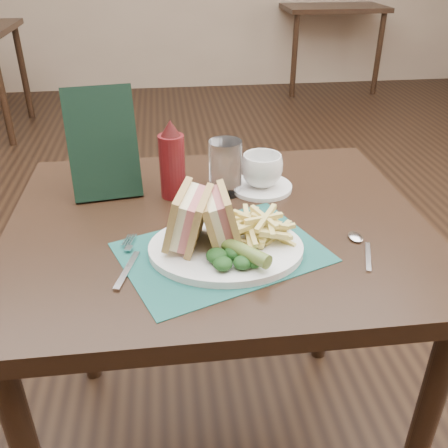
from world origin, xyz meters
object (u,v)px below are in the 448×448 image
object	(u,v)px
placemat	(222,252)
table_main	(218,347)
plate	(226,248)
coffee_cup	(262,170)
sandwich_half_b	(208,218)
drinking_glass	(225,168)
sandwich_half_a	(177,217)
saucer	(261,187)
check_presenter	(103,144)
table_bg_right	(326,47)
ketchup_bottle	(172,159)

from	to	relation	value
placemat	table_main	bearing A→B (deg)	87.74
plate	coffee_cup	distance (m)	0.30
sandwich_half_b	drinking_glass	distance (m)	0.25
placemat	coffee_cup	bearing A→B (deg)	64.56
sandwich_half_a	drinking_glass	distance (m)	0.27
saucer	sandwich_half_b	bearing A→B (deg)	-120.95
plate	coffee_cup	bearing A→B (deg)	71.44
sandwich_half_b	saucer	size ratio (longest dim) A/B	0.72
table_main	coffee_cup	xyz separation A→B (m)	(0.12, 0.14, 0.42)
table_main	check_presenter	bearing A→B (deg)	146.11
drinking_glass	saucer	bearing A→B (deg)	5.96
table_main	plate	world-z (taller)	plate
drinking_glass	sandwich_half_b	bearing A→B (deg)	-104.59
table_main	table_bg_right	distance (m)	4.12
placemat	sandwich_half_b	distance (m)	0.08
table_bg_right	placemat	xyz separation A→B (m)	(-1.48, -3.98, 0.38)
sandwich_half_a	coffee_cup	distance (m)	0.33
coffee_cup	drinking_glass	distance (m)	0.09
ketchup_bottle	sandwich_half_a	bearing A→B (deg)	-89.62
placemat	drinking_glass	distance (m)	0.27
table_bg_right	saucer	world-z (taller)	saucer
drinking_glass	ketchup_bottle	bearing A→B (deg)	-179.07
placemat	check_presenter	bearing A→B (deg)	129.07
plate	drinking_glass	distance (m)	0.27
saucer	check_presenter	size ratio (longest dim) A/B	0.58
sandwich_half_b	check_presenter	world-z (taller)	check_presenter
table_main	sandwich_half_a	distance (m)	0.47
table_main	placemat	bearing A→B (deg)	-92.26
coffee_cup	check_presenter	distance (m)	0.38
table_bg_right	drinking_glass	distance (m)	4.01
placemat	ketchup_bottle	bearing A→B (deg)	107.99
coffee_cup	plate	bearing A→B (deg)	-114.04
drinking_glass	ketchup_bottle	size ratio (longest dim) A/B	0.70
sandwich_half_a	ketchup_bottle	bearing A→B (deg)	106.22
sandwich_half_a	plate	bearing A→B (deg)	3.31
placemat	sandwich_half_b	xyz separation A→B (m)	(-0.02, 0.01, 0.07)
saucer	coffee_cup	distance (m)	0.04
coffee_cup	check_presenter	size ratio (longest dim) A/B	0.39
table_main	plate	size ratio (longest dim) A/B	3.00
placemat	ketchup_bottle	size ratio (longest dim) A/B	2.02
placemat	sandwich_half_b	world-z (taller)	sandwich_half_b
table_main	sandwich_half_a	bearing A→B (deg)	-128.28
table_main	check_presenter	world-z (taller)	check_presenter
table_bg_right	ketchup_bottle	world-z (taller)	ketchup_bottle
saucer	coffee_cup	size ratio (longest dim) A/B	1.50
plate	saucer	distance (m)	0.30
saucer	ketchup_bottle	xyz separation A→B (m)	(-0.21, -0.01, 0.09)
check_presenter	saucer	bearing A→B (deg)	-11.73
table_bg_right	coffee_cup	world-z (taller)	coffee_cup
sandwich_half_b	saucer	world-z (taller)	sandwich_half_b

